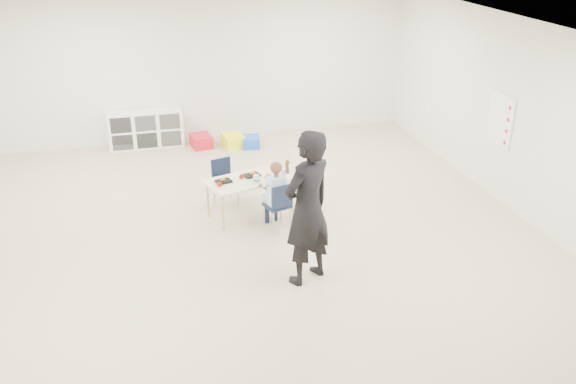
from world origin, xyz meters
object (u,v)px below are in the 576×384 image
object	(u,v)px
chair_near	(277,204)
child	(277,192)
cubby_shelf	(146,129)
table	(250,196)
adult	(307,208)

from	to	relation	value
chair_near	child	world-z (taller)	child
cubby_shelf	child	bearing A→B (deg)	-66.97
table	cubby_shelf	distance (m)	3.63
child	adult	bearing A→B (deg)	-105.19
child	adult	size ratio (longest dim) A/B	0.57
child	adult	xyz separation A→B (m)	(0.02, -1.43, 0.42)
chair_near	child	distance (m)	0.20
table	cubby_shelf	xyz separation A→B (m)	(-1.35, 3.37, 0.06)
cubby_shelf	adult	xyz separation A→B (m)	(1.65, -5.28, 0.61)
chair_near	cubby_shelf	size ratio (longest dim) A/B	0.50
child	cubby_shelf	xyz separation A→B (m)	(-1.64, 3.85, -0.20)
child	cubby_shelf	bearing A→B (deg)	97.24
table	child	bearing A→B (deg)	-74.38
table	child	distance (m)	0.61
adult	cubby_shelf	bearing A→B (deg)	-102.02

